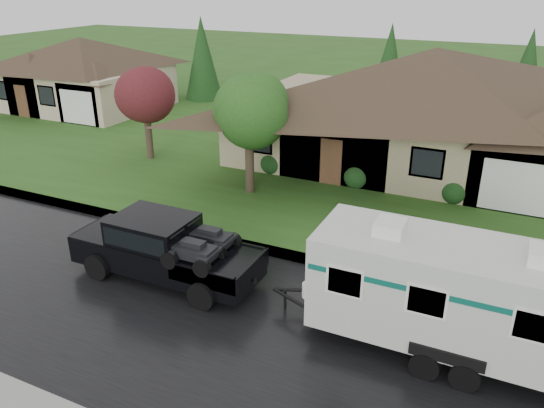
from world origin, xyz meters
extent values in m
plane|color=#2B5019|center=(0.00, 0.00, 0.00)|extent=(140.00, 140.00, 0.00)
cube|color=black|center=(0.00, -2.00, 0.01)|extent=(140.00, 8.00, 0.01)
cube|color=gray|center=(0.00, 2.25, 0.07)|extent=(140.00, 0.50, 0.15)
cube|color=#2B5019|center=(0.00, 15.00, 0.07)|extent=(140.00, 26.00, 0.15)
cube|color=#998868|center=(2.00, 14.00, 1.65)|extent=(18.00, 10.00, 3.00)
pyramid|color=#34261C|center=(2.00, 14.00, 5.75)|extent=(19.44, 10.80, 2.60)
cube|color=#BFAB8E|center=(-22.00, 16.00, 1.55)|extent=(10.00, 8.00, 2.80)
pyramid|color=#34261C|center=(-22.00, 16.00, 4.95)|extent=(10.80, 8.64, 2.00)
cube|color=#BFAB8E|center=(-19.00, 14.00, 1.41)|extent=(3.20, 4.00, 2.52)
cylinder|color=#382B1E|center=(-4.10, 6.65, 1.32)|extent=(0.38, 0.38, 2.33)
sphere|color=#2F6621|center=(-4.10, 6.65, 3.87)|extent=(3.22, 3.22, 3.22)
cylinder|color=#382B1E|center=(-10.89, 8.56, 1.18)|extent=(0.36, 0.36, 2.07)
sphere|color=maroon|center=(-10.89, 8.56, 3.45)|extent=(2.85, 2.85, 2.85)
sphere|color=#143814|center=(-4.30, 9.30, 0.65)|extent=(1.00, 1.00, 1.00)
sphere|color=#143814|center=(-0.10, 9.30, 0.65)|extent=(1.00, 1.00, 1.00)
sphere|color=#143814|center=(4.10, 9.30, 0.65)|extent=(1.00, 1.00, 1.00)
cube|color=black|center=(-3.30, -0.60, 0.79)|extent=(6.08, 2.03, 0.87)
cube|color=black|center=(-5.53, -0.60, 1.06)|extent=(1.62, 1.98, 0.35)
cube|color=black|center=(-3.71, -0.60, 1.57)|extent=(2.43, 1.90, 0.91)
cube|color=black|center=(-3.71, -0.60, 1.62)|extent=(2.23, 1.95, 0.56)
cube|color=black|center=(-1.38, -0.60, 0.99)|extent=(2.23, 1.92, 0.06)
cylinder|color=black|center=(-5.23, -1.59, 0.43)|extent=(0.85, 0.32, 0.85)
cylinder|color=black|center=(-5.23, 0.40, 0.43)|extent=(0.85, 0.32, 0.85)
cylinder|color=black|center=(-1.38, -1.59, 0.43)|extent=(0.85, 0.32, 0.85)
cylinder|color=black|center=(-1.38, 0.40, 0.43)|extent=(0.85, 0.32, 0.85)
cube|color=silver|center=(5.40, -0.60, 1.80)|extent=(7.09, 2.43, 2.48)
cube|color=black|center=(5.40, -0.60, 0.41)|extent=(7.50, 1.22, 0.14)
cube|color=#0C544A|center=(5.40, -0.60, 2.34)|extent=(6.95, 2.45, 0.14)
cube|color=white|center=(3.57, -0.60, 3.20)|extent=(0.71, 0.81, 0.32)
cylinder|color=black|center=(4.94, -1.79, 0.35)|extent=(0.71, 0.24, 0.71)
cylinder|color=black|center=(4.94, 0.60, 0.35)|extent=(0.71, 0.24, 0.71)
cylinder|color=black|center=(5.85, -1.79, 0.35)|extent=(0.71, 0.24, 0.71)
cylinder|color=black|center=(5.85, 0.60, 0.35)|extent=(0.71, 0.24, 0.71)
camera|label=1|loc=(5.92, -12.39, 8.89)|focal=35.00mm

